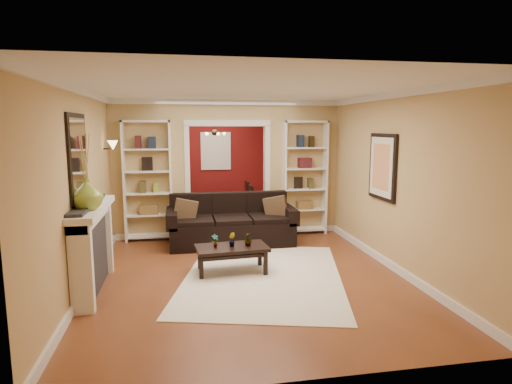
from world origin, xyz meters
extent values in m
plane|color=brown|center=(0.00, 0.00, 0.00)|extent=(8.00, 8.00, 0.00)
plane|color=white|center=(0.00, 0.00, 2.70)|extent=(8.00, 8.00, 0.00)
plane|color=tan|center=(0.00, 4.00, 1.35)|extent=(8.00, 0.00, 8.00)
plane|color=tan|center=(0.00, -4.00, 1.35)|extent=(8.00, 0.00, 8.00)
plane|color=tan|center=(-2.25, 0.00, 1.35)|extent=(0.00, 8.00, 8.00)
plane|color=tan|center=(2.25, 0.00, 1.35)|extent=(0.00, 8.00, 8.00)
cube|color=tan|center=(0.00, 1.20, 1.35)|extent=(4.50, 0.15, 2.70)
cube|color=maroon|center=(0.00, 3.97, 1.32)|extent=(4.44, 0.04, 2.64)
cube|color=#8CA5CC|center=(0.00, 3.93, 1.55)|extent=(0.78, 0.03, 0.98)
cube|color=white|center=(0.22, -1.38, 0.01)|extent=(2.96, 3.60, 0.01)
cube|color=black|center=(-0.02, 0.45, 0.46)|extent=(2.37, 1.02, 0.93)
cube|color=brown|center=(-0.86, 0.43, 0.65)|extent=(0.41, 0.12, 0.40)
cube|color=brown|center=(0.82, 0.43, 0.66)|extent=(0.43, 0.28, 0.42)
cube|color=black|center=(-0.21, -1.11, 0.20)|extent=(1.11, 0.66, 0.40)
imported|color=#336626|center=(-0.46, -1.11, 0.50)|extent=(0.12, 0.10, 0.20)
imported|color=#336626|center=(-0.21, -1.11, 0.51)|extent=(0.11, 0.13, 0.21)
imported|color=#336626|center=(0.04, -1.11, 0.50)|extent=(0.15, 0.15, 0.20)
cube|color=white|center=(-1.55, 1.03, 1.15)|extent=(0.90, 0.30, 2.30)
cube|color=white|center=(1.55, 1.03, 1.15)|extent=(0.90, 0.30, 2.30)
cube|color=white|center=(-2.09, -1.50, 0.58)|extent=(0.32, 1.70, 1.16)
imported|color=olive|center=(-2.09, -1.79, 1.36)|extent=(0.41, 0.41, 0.40)
cube|color=silver|center=(-2.23, -1.50, 1.80)|extent=(0.03, 0.95, 1.10)
cube|color=#FFE0A5|center=(-2.15, 0.55, 1.83)|extent=(0.18, 0.18, 0.22)
cube|color=black|center=(2.21, -1.00, 1.55)|extent=(0.04, 0.85, 1.05)
imported|color=black|center=(-0.14, 2.57, 0.26)|extent=(1.48, 0.82, 0.52)
cube|color=black|center=(-0.69, 2.27, 0.45)|extent=(0.53, 0.53, 0.91)
cube|color=black|center=(0.41, 2.27, 0.44)|extent=(0.45, 0.45, 0.88)
cube|color=black|center=(-0.69, 2.87, 0.42)|extent=(0.49, 0.49, 0.84)
cube|color=black|center=(0.41, 2.87, 0.45)|extent=(0.56, 0.56, 0.89)
cube|color=#302716|center=(0.00, 2.70, 2.02)|extent=(0.50, 0.50, 0.30)
camera|label=1|loc=(-0.96, -7.29, 2.18)|focal=30.00mm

